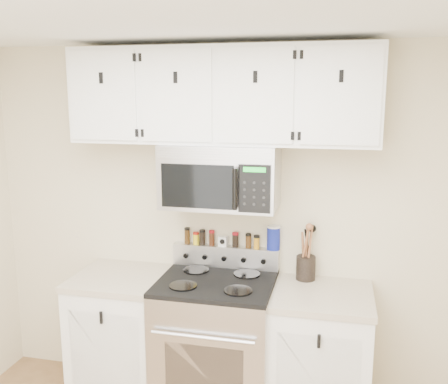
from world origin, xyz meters
name	(u,v)px	position (x,y,z in m)	size (l,w,h in m)	color
back_wall	(227,224)	(0.00, 1.75, 1.25)	(3.50, 0.01, 2.50)	beige
range	(216,345)	(0.00, 1.43, 0.49)	(0.76, 0.65, 1.10)	#B7B7BA
base_cabinet_left	(124,336)	(-0.69, 1.45, 0.46)	(0.64, 0.62, 0.92)	white
base_cabinet_right	(319,358)	(0.69, 1.45, 0.46)	(0.64, 0.62, 0.92)	white
microwave	(220,176)	(0.00, 1.55, 1.63)	(0.76, 0.44, 0.42)	#9E9EA3
upper_cabinets	(221,96)	(0.00, 1.58, 2.15)	(2.00, 0.35, 0.62)	white
utensil_crock	(306,266)	(0.57, 1.66, 1.02)	(0.13, 0.13, 0.38)	black
kitchen_timer	(223,241)	(-0.02, 1.71, 1.13)	(0.06, 0.05, 0.07)	white
salt_canister	(273,238)	(0.34, 1.71, 1.19)	(0.09, 0.09, 0.17)	navy
spice_jar_0	(187,236)	(-0.28, 1.71, 1.16)	(0.04, 0.04, 0.12)	#3E270F
spice_jar_1	(196,238)	(-0.22, 1.71, 1.15)	(0.04, 0.04, 0.09)	yellow
spice_jar_2	(202,237)	(-0.17, 1.71, 1.16)	(0.04, 0.04, 0.11)	black
spice_jar_3	(212,238)	(-0.10, 1.71, 1.16)	(0.04, 0.04, 0.11)	#3D1D0E
spice_jar_4	(235,240)	(0.07, 1.71, 1.15)	(0.05, 0.05, 0.11)	black
spice_jar_5	(248,241)	(0.16, 1.71, 1.15)	(0.04, 0.04, 0.10)	#472B11
spice_jar_6	(257,242)	(0.22, 1.71, 1.15)	(0.04, 0.04, 0.09)	orange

